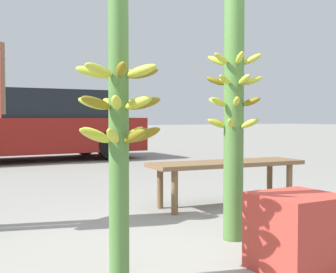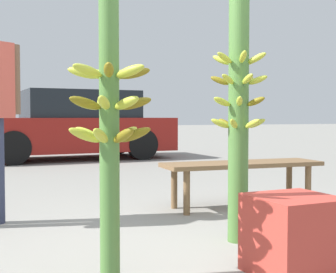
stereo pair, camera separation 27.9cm
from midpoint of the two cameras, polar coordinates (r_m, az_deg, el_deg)
name	(u,v)px [view 2 (the right image)]	position (r m, az deg, el deg)	size (l,w,h in m)	color
banana_stalk_left	(109,119)	(2.43, -3.93, 2.10)	(0.46, 0.45, 1.63)	#4C7A38
banana_stalk_center	(238,113)	(3.28, 11.00, 2.78)	(0.40, 0.40, 1.74)	#4C7A38
market_bench	(242,168)	(4.57, 10.77, -3.80)	(1.58, 0.57, 0.44)	brown
parked_car	(74,126)	(9.77, -10.61, 1.22)	(4.03, 1.81, 1.39)	maroon
produce_crate	(294,236)	(2.74, 18.00, -11.47)	(0.44, 0.44, 0.44)	#B2382D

